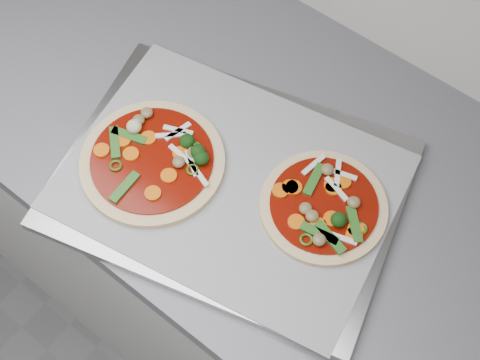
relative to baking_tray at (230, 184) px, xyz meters
The scene contains 4 objects.
baking_tray is the anchor object (origin of this frame).
parchment 0.01m from the baking_tray, ahead, with size 0.49×0.36×0.00m, color gray.
pizza_left 0.12m from the baking_tray, 157.08° to the right, with size 0.31×0.31×0.04m.
pizza_right 0.15m from the baking_tray, 18.99° to the left, with size 0.27×0.27×0.03m.
Camera 1 is at (-0.19, 0.83, 1.81)m, focal length 50.00 mm.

